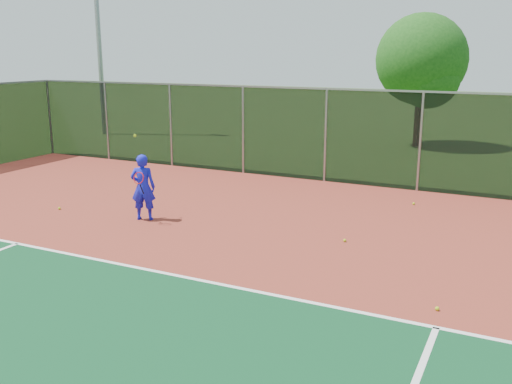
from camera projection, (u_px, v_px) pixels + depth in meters
court_apron at (292, 329)px, 8.77m from camera, size 30.00×20.00×0.02m
fence_back at (420, 141)px, 17.12m from camera, size 30.00×0.06×3.03m
tennis_player at (143, 187)px, 14.29m from camera, size 0.72×0.72×2.15m
practice_ball_1 at (437, 309)px, 9.38m from camera, size 0.07×0.07×0.07m
practice_ball_2 at (414, 204)px, 15.85m from camera, size 0.07×0.07×0.07m
practice_ball_3 at (345, 240)px, 12.77m from camera, size 0.07×0.07×0.07m
practice_ball_4 at (59, 208)px, 15.37m from camera, size 0.07×0.07×0.07m
floodlight_nw at (96, 0)px, 27.99m from camera, size 0.90×0.40×11.70m
tree_back_left at (423, 64)px, 24.82m from camera, size 3.96×3.96×5.82m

